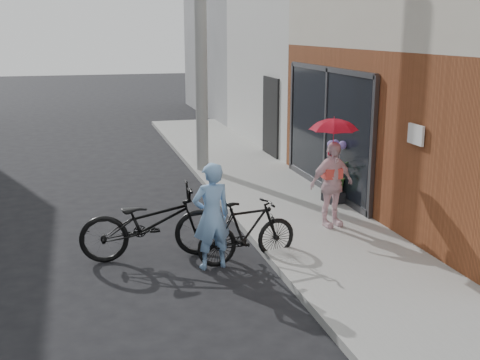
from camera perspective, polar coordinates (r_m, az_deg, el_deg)
name	(u,v)px	position (r m, az deg, el deg)	size (l,w,h in m)	color
ground	(213,275)	(8.51, -2.55, -9.03)	(80.00, 80.00, 0.00)	black
sidewalk	(303,218)	(10.87, 5.97, -3.56)	(2.20, 24.00, 0.12)	gray
curb	(240,223)	(10.52, 0.05, -4.08)	(0.12, 24.00, 0.12)	#9E9E99
plaster_building	(382,24)	(18.87, 13.32, 14.20)	(8.00, 6.00, 7.00)	silver
east_building_far	(299,25)	(25.26, 5.59, 14.38)	(8.00, 8.00, 7.00)	gray
utility_pole	(201,22)	(13.93, -3.77, 14.71)	(0.28, 0.28, 7.00)	#9E9E99
officer	(212,216)	(8.52, -2.72, -3.44)	(0.57, 0.37, 1.55)	#7EADE1
bike_left	(151,223)	(9.02, -8.40, -4.05)	(0.74, 2.11, 1.11)	black
bike_right	(247,231)	(8.82, 0.69, -4.90)	(0.44, 1.57, 0.94)	black
kimono_woman	(332,184)	(10.11, 8.68, -0.40)	(0.84, 0.35, 1.44)	#F6CED7
parasol	(334,122)	(9.90, 8.90, 5.50)	(0.76, 0.76, 0.66)	red
planter	(335,196)	(11.70, 9.03, -1.53)	(0.40, 0.40, 0.21)	black
potted_plant	(336,175)	(11.59, 9.11, 0.51)	(0.58, 0.50, 0.64)	#41722D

